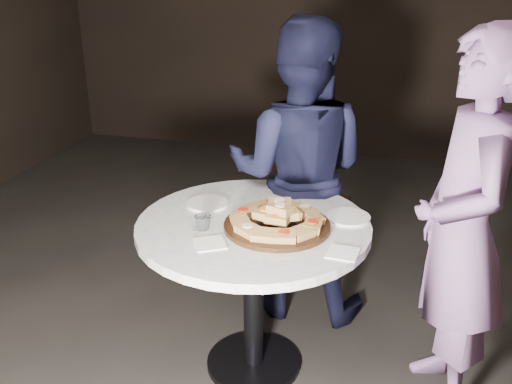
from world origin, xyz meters
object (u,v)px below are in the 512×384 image
at_px(water_glass, 203,223).
at_px(diner_teal, 462,232).
at_px(serving_board, 277,226).
at_px(chair_far, 306,199).
at_px(table, 253,251).
at_px(focaccia_pile, 278,217).
at_px(diner_navy, 298,173).

bearing_deg(water_glass, diner_teal, 7.70).
xyz_separation_m(serving_board, chair_far, (-0.05, 1.11, -0.33)).
bearing_deg(diner_teal, chair_far, -152.24).
distance_m(table, focaccia_pile, 0.24).
bearing_deg(diner_navy, table, 80.76).
distance_m(water_glass, diner_teal, 1.11).
bearing_deg(diner_navy, diner_teal, 143.82).
bearing_deg(focaccia_pile, diner_navy, 92.46).
height_order(table, focaccia_pile, focaccia_pile).
relative_size(serving_board, diner_teal, 0.28).
height_order(table, chair_far, chair_far).
xyz_separation_m(water_glass, diner_navy, (0.29, 0.73, -0.01)).
bearing_deg(focaccia_pile, chair_far, 92.61).
xyz_separation_m(water_glass, chair_far, (0.27, 1.21, -0.36)).
distance_m(table, diner_navy, 0.64).
distance_m(focaccia_pile, water_glass, 0.34).
distance_m(focaccia_pile, diner_teal, 0.78).
bearing_deg(diner_teal, focaccia_pile, -96.88).
xyz_separation_m(serving_board, diner_navy, (-0.02, 0.63, 0.02)).
height_order(focaccia_pile, water_glass, focaccia_pile).
xyz_separation_m(serving_board, water_glass, (-0.32, -0.10, 0.02)).
bearing_deg(table, water_glass, -146.72).
xyz_separation_m(focaccia_pile, water_glass, (-0.32, -0.10, -0.02)).
bearing_deg(chair_far, water_glass, 92.85).
height_order(chair_far, diner_navy, diner_navy).
height_order(serving_board, diner_teal, diner_teal).
distance_m(diner_navy, diner_teal, 1.00).
relative_size(focaccia_pile, diner_navy, 0.26).
bearing_deg(chair_far, serving_board, 107.81).
distance_m(table, serving_board, 0.20).
bearing_deg(diner_teal, serving_board, -96.87).
height_order(water_glass, diner_teal, diner_teal).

